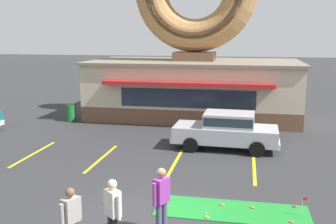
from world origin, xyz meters
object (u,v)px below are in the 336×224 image
Objects in this scene: trash_bin at (71,113)px; pedestrian_blue_sweater_man at (113,211)px; pedestrian_hooded_kid at (71,218)px; putting_flag_pin at (304,202)px; car_silver at (227,129)px; pedestrian_leather_jacket_man at (161,198)px; golf_ball at (206,213)px.

pedestrian_blue_sweater_man is at bearing -61.35° from trash_bin.
trash_bin is at bearing 114.93° from pedestrian_hooded_kid.
putting_flag_pin is 0.12× the size of car_silver.
car_silver is at bearing -23.12° from trash_bin.
pedestrian_leather_jacket_man is at bearing 42.65° from pedestrian_blue_sweater_man.
pedestrian_leather_jacket_man is at bearing 35.06° from pedestrian_hooded_kid.
pedestrian_hooded_kid reaches higher than putting_flag_pin.
golf_ball is 13.60m from trash_bin.
pedestrian_hooded_kid is 0.92× the size of pedestrian_leather_jacket_man.
putting_flag_pin is 0.35× the size of pedestrian_hooded_kid.
pedestrian_leather_jacket_man is at bearing -154.95° from putting_flag_pin.
pedestrian_blue_sweater_man is 14.31m from trash_bin.
car_silver is 4.73× the size of trash_bin.
golf_ball is 6.60m from car_silver.
car_silver is 8.97m from pedestrian_blue_sweater_man.
pedestrian_blue_sweater_man is (-2.13, -8.71, 0.07)m from car_silver.
car_silver is at bearing 81.38° from pedestrian_leather_jacket_man.
pedestrian_hooded_kid is 2.19m from pedestrian_leather_jacket_man.
putting_flag_pin is 5.22m from pedestrian_blue_sweater_man.
putting_flag_pin is at bearing -68.77° from car_silver.
pedestrian_leather_jacket_man is (-0.97, -1.30, 0.91)m from golf_ball.
car_silver is at bearing 76.23° from pedestrian_blue_sweater_man.
putting_flag_pin is at bearing -41.31° from trash_bin.
pedestrian_blue_sweater_man is 0.98× the size of pedestrian_leather_jacket_man.
pedestrian_blue_sweater_man reaches higher than pedestrian_hooded_kid.
pedestrian_leather_jacket_man reaches higher than pedestrian_hooded_kid.
golf_ball is at bearing -171.74° from putting_flag_pin.
pedestrian_leather_jacket_man reaches higher than car_silver.
pedestrian_blue_sweater_man is at bearing -150.66° from putting_flag_pin.
car_silver is (0.22, 6.54, 0.82)m from golf_ball.
pedestrian_leather_jacket_man is (-1.19, -7.84, 0.09)m from car_silver.
car_silver is 2.91× the size of pedestrian_hooded_kid.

